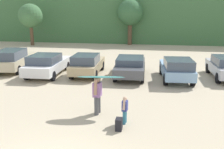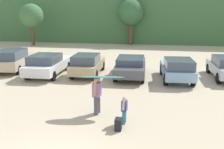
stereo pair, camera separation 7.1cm
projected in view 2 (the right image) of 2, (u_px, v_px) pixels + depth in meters
The scene contains 12 objects.
hillside_ridge at pixel (139, 16), 38.07m from camera, with size 108.00×12.00×6.65m, color #427042.
tree_right at pixel (31, 16), 31.51m from camera, with size 2.88×2.88×5.02m.
tree_ridge_back at pixel (131, 13), 31.75m from camera, with size 3.16×3.16×5.55m.
parked_car_champagne at pixel (14, 59), 18.81m from camera, with size 2.37×4.69×1.56m.
parked_car_white at pixel (48, 64), 17.47m from camera, with size 2.09×4.63×1.45m.
parked_car_tan at pixel (88, 64), 17.52m from camera, with size 1.92×4.31×1.44m.
parked_car_dark_gray at pixel (131, 66), 17.06m from camera, with size 2.03×4.60×1.31m.
parked_car_sky_blue at pixel (177, 69), 16.06m from camera, with size 2.04×4.20×1.46m.
person_adult at pixel (97, 93), 10.88m from camera, with size 0.33×0.68×1.62m.
person_child at pixel (124, 108), 10.00m from camera, with size 0.22×0.52×1.09m.
surfboard_teal at pixel (101, 77), 10.80m from camera, with size 2.06×0.85×0.17m.
backpack_dropped at pixel (118, 124), 9.53m from camera, with size 0.24×0.34×0.45m.
Camera 2 is at (2.95, -5.48, 4.32)m, focal length 41.69 mm.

